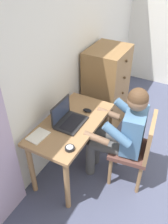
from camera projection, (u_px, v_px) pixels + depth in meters
The scene contains 9 objects.
wall_back at pixel (65, 53), 2.65m from camera, with size 4.80×0.05×2.50m, color silver.
desk at pixel (72, 131), 2.57m from camera, with size 1.05×0.55×0.73m.
dresser at pixel (106, 89), 3.32m from camera, with size 0.61×0.51×1.17m.
chair at pixel (137, 147), 2.51m from camera, with size 0.47×0.45×0.89m.
person_seated at pixel (122, 130), 2.46m from camera, with size 0.58×0.62×1.20m.
laptop at pixel (68, 118), 2.46m from camera, with size 0.34×0.25×0.24m.
computer_mouse at pixel (87, 110), 2.63m from camera, with size 0.06×0.10×0.03m, color black.
desk_clock at pixel (70, 148), 2.16m from camera, with size 0.09×0.09×0.03m.
notebook_pad at pixel (38, 136), 2.31m from camera, with size 0.21×0.15×0.01m, color silver.
Camera 1 is at (-2.13, 0.81, 2.29)m, focal length 37.93 mm.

